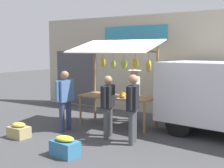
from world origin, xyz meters
The scene contains 9 objects.
ground_plane centered at (0.00, 0.00, 0.00)m, with size 40.00×40.00×0.00m, color #424244.
street_backdrop centered at (0.07, -2.20, 1.70)m, with size 9.00×0.30×3.40m.
market_stall centered at (-0.02, -0.04, 1.56)m, with size 2.50×1.46×2.50m.
vendor_with_sunhat centered at (-0.16, -0.75, 0.95)m, with size 0.42×0.69×1.62m.
shopper_in_striped_shirt centered at (-1.14, 1.26, 0.94)m, with size 0.34×0.67×1.63m.
shopper_with_shopping_bag centered at (0.93, 1.22, 0.95)m, with size 0.24×0.70×1.64m.
shopper_with_ponytail centered at (-0.39, 1.14, 0.89)m, with size 0.31×0.66×1.56m.
produce_crate_near centered at (-0.33, 2.74, 0.20)m, with size 0.62×0.44×0.43m.
produce_crate_side centered at (1.52, 2.32, 0.18)m, with size 0.52×0.40×0.39m.
Camera 1 is at (-4.22, 7.33, 2.18)m, focal length 47.53 mm.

